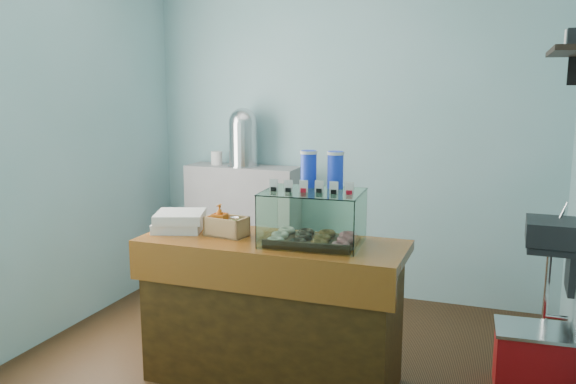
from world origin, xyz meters
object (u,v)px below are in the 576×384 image
at_px(counter, 272,311).
at_px(display_case, 315,213).
at_px(coffee_urn, 243,136).
at_px(red_cooler, 533,360).

distance_m(counter, display_case, 0.67).
distance_m(counter, coffee_urn, 2.01).
distance_m(display_case, coffee_urn, 1.91).
xyz_separation_m(counter, coffee_urn, (-0.88, 1.56, 0.91)).
relative_size(coffee_urn, red_cooler, 1.07).
height_order(display_case, red_cooler, display_case).
relative_size(counter, red_cooler, 3.36).
bearing_deg(coffee_urn, display_case, -53.01).
xyz_separation_m(counter, display_case, (0.25, 0.05, 0.62)).
xyz_separation_m(display_case, red_cooler, (1.26, 0.36, -0.88)).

